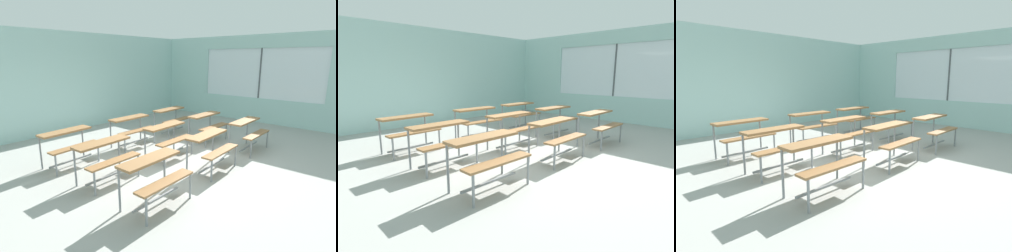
# 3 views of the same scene
# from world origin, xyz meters

# --- Properties ---
(ground) EXTENTS (10.00, 9.00, 0.05)m
(ground) POSITION_xyz_m (0.00, 0.00, -0.03)
(ground) COLOR #9E9E99
(wall_back) EXTENTS (10.00, 0.12, 3.00)m
(wall_back) POSITION_xyz_m (0.00, 4.50, 1.50)
(wall_back) COLOR #A8D1CC
(wall_back) RESTS_ON ground
(wall_right) EXTENTS (0.12, 9.00, 3.00)m
(wall_right) POSITION_xyz_m (5.00, -0.13, 1.45)
(wall_right) COLOR #A8D1CC
(wall_right) RESTS_ON ground
(desk_bench_r0c0) EXTENTS (1.10, 0.59, 0.74)m
(desk_bench_r0c0) POSITION_xyz_m (-1.54, -0.64, 0.56)
(desk_bench_r0c0) COLOR olive
(desk_bench_r0c0) RESTS_ON ground
(desk_bench_r0c1) EXTENTS (1.12, 0.62, 0.74)m
(desk_bench_r0c1) POSITION_xyz_m (0.20, -0.57, 0.56)
(desk_bench_r0c1) COLOR olive
(desk_bench_r0c1) RESTS_ON ground
(desk_bench_r0c2) EXTENTS (1.11, 0.60, 0.74)m
(desk_bench_r0c2) POSITION_xyz_m (1.83, -0.61, 0.56)
(desk_bench_r0c2) COLOR olive
(desk_bench_r0c2) RESTS_ON ground
(desk_bench_r1c0) EXTENTS (1.11, 0.61, 0.74)m
(desk_bench_r1c0) POSITION_xyz_m (-1.50, 0.61, 0.56)
(desk_bench_r1c0) COLOR olive
(desk_bench_r1c0) RESTS_ON ground
(desk_bench_r1c1) EXTENTS (1.10, 0.59, 0.74)m
(desk_bench_r1c1) POSITION_xyz_m (0.18, 0.56, 0.56)
(desk_bench_r1c1) COLOR olive
(desk_bench_r1c1) RESTS_ON ground
(desk_bench_r1c2) EXTENTS (1.12, 0.62, 0.74)m
(desk_bench_r1c2) POSITION_xyz_m (1.82, 0.56, 0.56)
(desk_bench_r1c2) COLOR olive
(desk_bench_r1c2) RESTS_ON ground
(desk_bench_r2c0) EXTENTS (1.13, 0.64, 0.74)m
(desk_bench_r2c0) POSITION_xyz_m (-1.53, 1.84, 0.56)
(desk_bench_r2c0) COLOR olive
(desk_bench_r2c0) RESTS_ON ground
(desk_bench_r2c1) EXTENTS (1.12, 0.62, 0.74)m
(desk_bench_r2c1) POSITION_xyz_m (0.22, 1.82, 0.56)
(desk_bench_r2c1) COLOR olive
(desk_bench_r2c1) RESTS_ON ground
(desk_bench_r2c2) EXTENTS (1.10, 0.59, 0.74)m
(desk_bench_r2c2) POSITION_xyz_m (1.82, 1.82, 0.56)
(desk_bench_r2c2) COLOR olive
(desk_bench_r2c2) RESTS_ON ground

